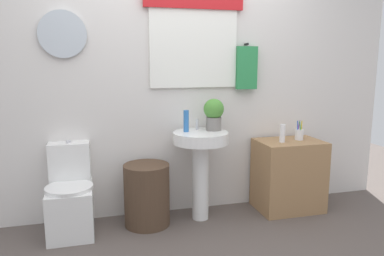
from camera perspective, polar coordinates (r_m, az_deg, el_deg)
The scene contains 10 objects.
back_wall at distance 3.44m, azimuth -2.78°, elevation 8.32°, with size 4.40×0.18×2.60m.
toilet at distance 3.31m, azimuth -18.31°, elevation -10.34°, with size 0.38×0.51×0.76m.
laundry_hamper at distance 3.30m, azimuth -7.02°, elevation -10.23°, with size 0.40×0.40×0.55m, color #4C3828.
pedestal_sink at distance 3.30m, azimuth 1.34°, elevation -4.22°, with size 0.49×0.49×0.81m.
faucet at distance 3.36m, azimuth 0.78°, elevation 0.57°, with size 0.03×0.03×0.10m, color silver.
wooden_cabinet at distance 3.71m, azimuth 14.73°, elevation -7.08°, with size 0.61×0.44×0.68m, color #9E754C.
soap_bottle at distance 3.25m, azimuth -0.92°, elevation 1.09°, with size 0.05×0.05×0.19m, color #2D6BB7.
potted_plant at distance 3.32m, azimuth 3.40°, elevation 2.35°, with size 0.18×0.18×0.29m.
lotion_bottle at distance 3.52m, azimuth 13.85°, elevation -0.81°, with size 0.05×0.05×0.17m, color white.
toothbrush_cup at distance 3.68m, azimuth 16.30°, elevation -0.93°, with size 0.08×0.08×0.19m.
Camera 1 is at (-0.72, -2.21, 1.42)m, focal length 34.35 mm.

